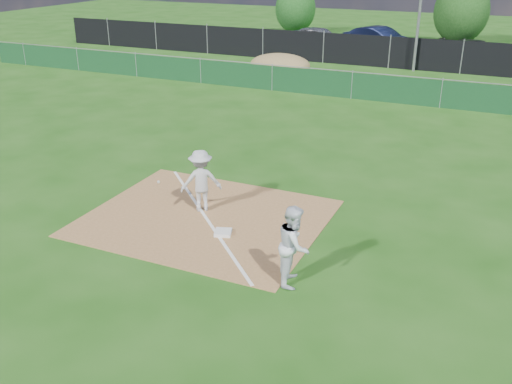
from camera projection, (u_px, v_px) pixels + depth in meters
ground at (317, 127)px, 22.41m from camera, size 90.00×90.00×0.00m
infield_dirt at (206, 218)px, 14.88m from camera, size 6.00×5.00×0.02m
foul_line at (206, 217)px, 14.87m from camera, size 5.01×5.01×0.01m
green_fence at (352, 86)px, 26.36m from camera, size 44.00×0.05×1.20m
dirt_mound at (280, 65)px, 31.18m from camera, size 3.38×2.60×1.17m
black_fence at (389, 52)px, 32.94m from camera, size 46.00×0.04×1.80m
parking_lot at (404, 54)px, 37.48m from camera, size 46.00×9.00×0.01m
first_base at (223, 232)px, 14.00m from camera, size 0.51×0.51×0.08m
play_at_first at (201, 181)px, 14.99m from camera, size 1.91×1.14×1.68m
runner at (294, 245)px, 11.73m from camera, size 0.84×0.98×1.75m
car_left at (319, 38)px, 38.72m from camera, size 4.91×3.07×1.56m
car_mid at (380, 40)px, 37.66m from camera, size 5.28×3.65×1.65m
car_right at (478, 52)px, 34.26m from camera, size 4.83×2.20×1.37m
tree_left at (295, 9)px, 45.37m from camera, size 3.21×3.21×3.81m
tree_mid at (461, 12)px, 40.02m from camera, size 3.80×3.80×4.50m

